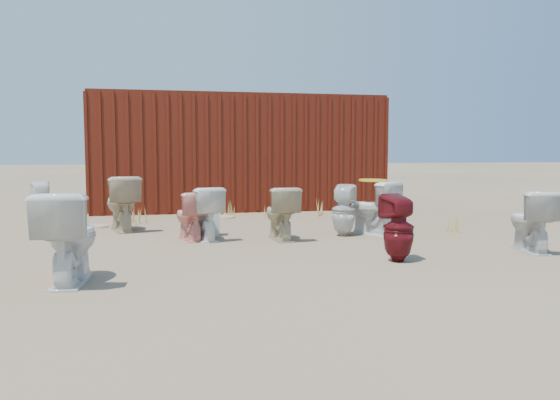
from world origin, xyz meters
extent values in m
plane|color=brown|center=(0.00, 0.00, 0.00)|extent=(100.00, 100.00, 0.00)
cube|color=#4F1A0D|center=(0.00, 5.20, 1.20)|extent=(6.00, 2.40, 2.40)
imported|color=white|center=(-2.44, -1.52, 0.43)|extent=(0.54, 0.88, 0.86)
imported|color=pink|center=(-1.23, 0.78, 0.34)|extent=(0.54, 0.74, 0.68)
imported|color=white|center=(-1.07, 0.75, 0.37)|extent=(0.61, 0.82, 0.74)
imported|color=#601016|center=(0.96, -1.21, 0.37)|extent=(0.40, 0.40, 0.75)
imported|color=silver|center=(2.80, -0.98, 0.38)|extent=(0.56, 0.81, 0.76)
imported|color=white|center=(-3.60, 2.92, 0.36)|extent=(0.42, 0.42, 0.73)
imported|color=#C0AE8D|center=(-2.23, 1.89, 0.43)|extent=(0.67, 0.93, 0.85)
imported|color=#C6B890|center=(-0.01, 0.54, 0.37)|extent=(0.45, 0.75, 0.74)
imported|color=white|center=(1.42, 0.73, 0.40)|extent=(0.76, 0.89, 0.79)
imported|color=silver|center=(0.97, 0.71, 0.37)|extent=(0.47, 0.47, 0.75)
ellipsoid|color=gold|center=(1.42, 0.73, 0.80)|extent=(0.40, 0.50, 0.02)
cube|color=silver|center=(-1.04, 1.15, 0.17)|extent=(0.52, 0.27, 0.35)
ellipsoid|color=#C2B18D|center=(-0.49, 3.29, 0.01)|extent=(0.49, 0.57, 0.02)
ellipsoid|color=#C0AD8B|center=(-2.69, 2.44, 0.01)|extent=(0.58, 0.59, 0.02)
cone|color=#AB9444|center=(-1.95, 2.71, 0.16)|extent=(0.36, 0.36, 0.32)
cone|color=#AB9444|center=(0.34, 2.83, 0.15)|extent=(0.32, 0.32, 0.30)
cone|color=#AB9444|center=(2.27, 2.81, 0.17)|extent=(0.36, 0.36, 0.35)
cone|color=#AB9444|center=(-0.45, 3.46, 0.15)|extent=(0.30, 0.30, 0.29)
cone|color=#AB9444|center=(1.36, 3.27, 0.15)|extent=(0.34, 0.34, 0.30)
cone|color=#AB9444|center=(2.76, 0.78, 0.11)|extent=(0.28, 0.28, 0.22)
camera|label=1|loc=(-1.56, -6.81, 1.22)|focal=35.00mm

